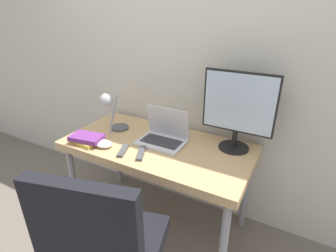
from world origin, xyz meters
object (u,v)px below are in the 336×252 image
Objects in this scene: monitor at (238,108)px; desk_lamp at (110,107)px; laptop at (163,135)px; office_chair at (102,244)px; book_stack at (86,139)px; game_controller at (104,144)px.

desk_lamp is (-0.91, -0.22, -0.09)m from monitor.
office_chair is (0.12, -0.82, -0.20)m from laptop.
desk_lamp reaches higher than office_chair.
game_controller is (0.15, 0.02, -0.01)m from book_stack.
monitor reaches higher than office_chair.
office_chair is at bearing -42.00° from book_stack.
monitor is (0.48, 0.16, 0.25)m from laptop.
desk_lamp reaches higher than game_controller.
laptop is 0.43m from game_controller.
desk_lamp is (-0.43, -0.06, 0.16)m from laptop.
monitor is at bearing 69.67° from office_chair.
game_controller is at bearing 6.39° from book_stack.
game_controller is (-0.82, -0.42, -0.28)m from monitor.
book_stack is at bearing -149.96° from laptop.
game_controller is at bearing -152.80° from monitor.
monitor is 1.10m from book_stack.
laptop is 0.86m from office_chair.
office_chair reaches higher than game_controller.
laptop is 0.33× the size of office_chair.
desk_lamp is at bearing -171.88° from laptop.
game_controller is (-0.46, 0.56, 0.17)m from office_chair.
book_stack is at bearing -155.63° from monitor.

